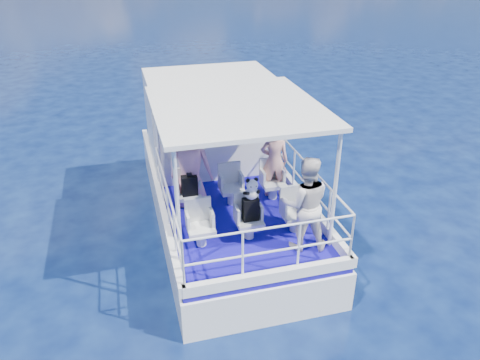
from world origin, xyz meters
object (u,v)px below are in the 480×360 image
(passenger_port_fwd, at_px, (190,167))
(panda, at_px, (252,189))
(backpack_center, at_px, (251,209))
(passenger_stbd_aft, at_px, (305,204))

(passenger_port_fwd, distance_m, panda, 1.66)
(backpack_center, height_order, panda, panda)
(passenger_port_fwd, bearing_deg, panda, 144.55)
(passenger_stbd_aft, bearing_deg, passenger_port_fwd, -35.19)
(passenger_port_fwd, bearing_deg, passenger_stbd_aft, 153.93)
(panda, bearing_deg, passenger_stbd_aft, -32.87)
(backpack_center, xyz_separation_m, panda, (0.02, 0.00, 0.42))
(passenger_port_fwd, height_order, backpack_center, passenger_port_fwd)
(passenger_stbd_aft, relative_size, panda, 4.31)
(passenger_port_fwd, relative_size, backpack_center, 4.14)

